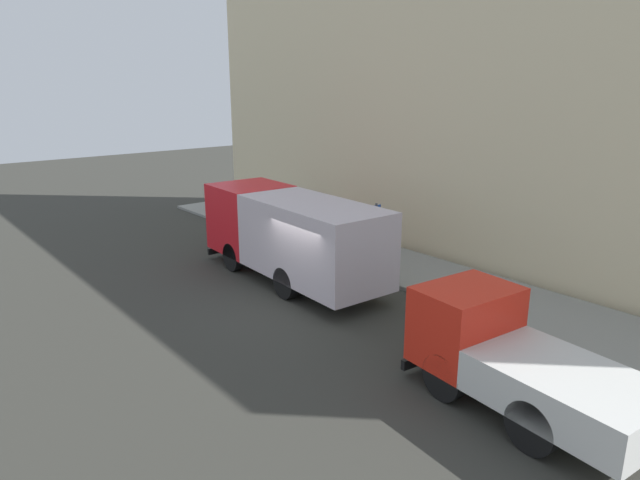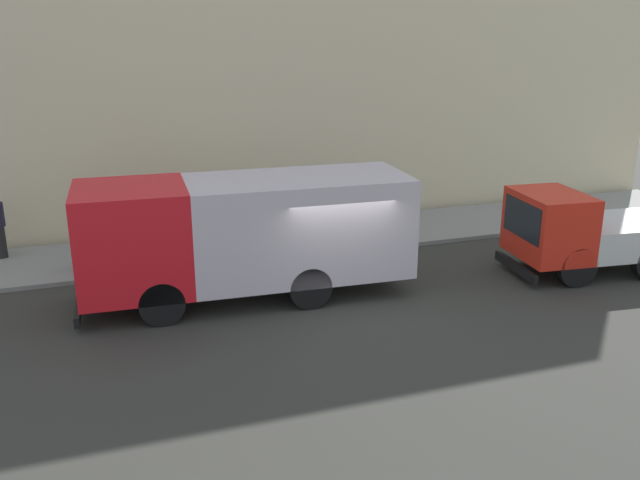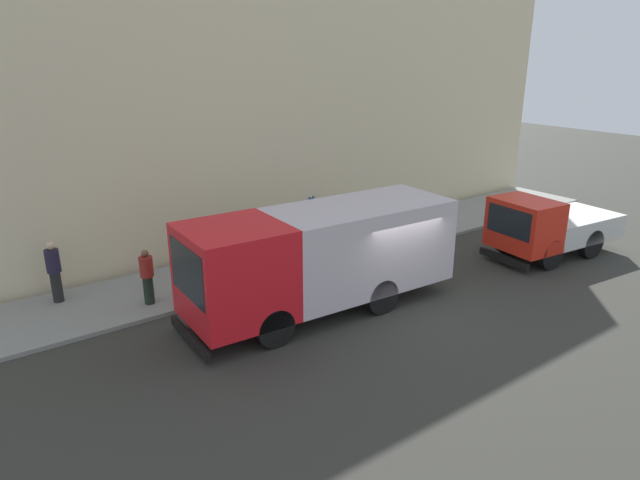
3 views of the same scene
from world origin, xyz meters
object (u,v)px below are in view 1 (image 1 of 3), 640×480
(pedestrian_third, at_px, (295,203))
(traffic_cone_orange, at_px, (302,239))
(pedestrian_standing, at_px, (294,219))
(large_utility_truck, at_px, (291,233))
(street_sign_post, at_px, (376,232))
(small_flatbed_truck, at_px, (512,358))
(pedestrian_walking, at_px, (350,225))

(pedestrian_third, bearing_deg, traffic_cone_orange, 177.36)
(pedestrian_standing, bearing_deg, large_utility_truck, -170.08)
(pedestrian_third, distance_m, traffic_cone_orange, 4.02)
(street_sign_post, bearing_deg, pedestrian_third, 73.23)
(small_flatbed_truck, xyz_separation_m, traffic_cone_orange, (3.72, 11.65, -0.64))
(small_flatbed_truck, bearing_deg, pedestrian_third, 74.20)
(small_flatbed_truck, bearing_deg, traffic_cone_orange, 78.05)
(traffic_cone_orange, distance_m, street_sign_post, 4.27)
(large_utility_truck, relative_size, street_sign_post, 3.24)
(pedestrian_standing, bearing_deg, pedestrian_third, 9.13)
(small_flatbed_truck, relative_size, pedestrian_standing, 3.25)
(pedestrian_third, bearing_deg, small_flatbed_truck, -170.69)
(pedestrian_third, relative_size, traffic_cone_orange, 2.73)
(large_utility_truck, bearing_deg, pedestrian_third, 54.21)
(small_flatbed_truck, bearing_deg, pedestrian_walking, 69.24)
(street_sign_post, bearing_deg, pedestrian_walking, 62.15)
(street_sign_post, bearing_deg, small_flatbed_truck, -115.96)
(small_flatbed_truck, xyz_separation_m, pedestrian_third, (5.90, 14.96, -0.01))
(pedestrian_walking, distance_m, pedestrian_third, 4.49)
(pedestrian_standing, bearing_deg, small_flatbed_truck, -149.93)
(large_utility_truck, height_order, pedestrian_standing, large_utility_truck)
(small_flatbed_truck, relative_size, street_sign_post, 2.14)
(large_utility_truck, relative_size, pedestrian_standing, 4.93)
(pedestrian_walking, relative_size, street_sign_post, 0.68)
(traffic_cone_orange, xyz_separation_m, street_sign_post, (-0.05, -4.12, 1.13))
(pedestrian_standing, relative_size, traffic_cone_orange, 2.44)
(traffic_cone_orange, bearing_deg, pedestrian_standing, 67.67)
(pedestrian_third, height_order, traffic_cone_orange, pedestrian_third)
(pedestrian_walking, bearing_deg, traffic_cone_orange, -104.46)
(large_utility_truck, distance_m, pedestrian_third, 7.60)
(street_sign_post, bearing_deg, traffic_cone_orange, 89.32)
(street_sign_post, bearing_deg, large_utility_truck, 148.82)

